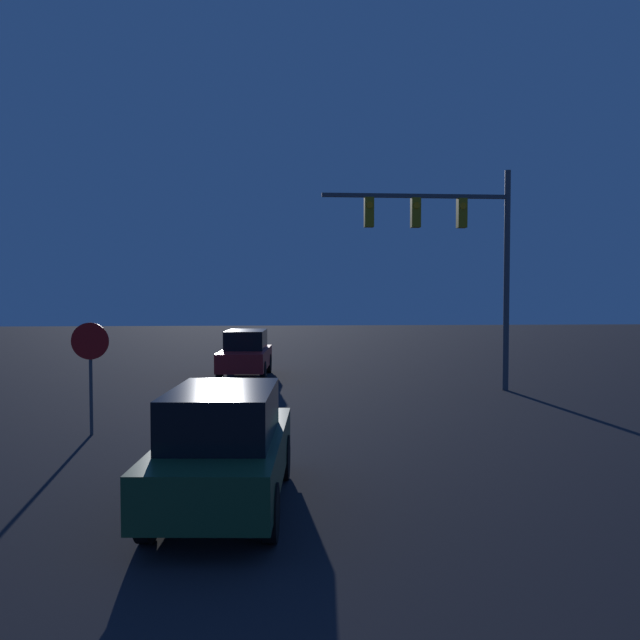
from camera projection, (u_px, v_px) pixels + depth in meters
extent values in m
cube|color=#1E4728|center=(225.00, 458.00, 8.73)|extent=(1.92, 4.22, 0.66)
cube|color=black|center=(223.00, 413.00, 8.50)|extent=(1.53, 2.29, 0.68)
cylinder|color=black|center=(192.00, 457.00, 10.02)|extent=(0.23, 0.72, 0.71)
cylinder|color=black|center=(284.00, 457.00, 10.02)|extent=(0.23, 0.72, 0.71)
cylinder|color=black|center=(147.00, 513.00, 7.48)|extent=(0.23, 0.72, 0.71)
cylinder|color=black|center=(271.00, 513.00, 7.47)|extent=(0.23, 0.72, 0.71)
cube|color=#B21E1E|center=(246.00, 358.00, 22.49)|extent=(1.88, 4.21, 0.66)
cube|color=black|center=(246.00, 339.00, 22.67)|extent=(1.51, 2.28, 0.68)
cylinder|color=black|center=(263.00, 372.00, 21.24)|extent=(0.22, 0.72, 0.71)
cylinder|color=black|center=(220.00, 372.00, 21.23)|extent=(0.22, 0.72, 0.71)
cylinder|color=black|center=(269.00, 363.00, 23.78)|extent=(0.22, 0.72, 0.71)
cylinder|color=black|center=(230.00, 363.00, 23.77)|extent=(0.22, 0.72, 0.71)
cylinder|color=#4C4C51|center=(507.00, 281.00, 19.30)|extent=(0.18, 0.18, 6.81)
cube|color=#4C4C51|center=(416.00, 196.00, 18.99)|extent=(5.75, 0.12, 0.12)
cube|color=#A57F14|center=(462.00, 213.00, 19.12)|extent=(0.28, 0.28, 0.90)
cylinder|color=orange|center=(463.00, 206.00, 18.96)|extent=(0.20, 0.02, 0.20)
cube|color=#A57F14|center=(416.00, 213.00, 19.01)|extent=(0.28, 0.28, 0.90)
cylinder|color=orange|center=(417.00, 205.00, 18.86)|extent=(0.20, 0.02, 0.20)
cube|color=#A57F14|center=(369.00, 212.00, 18.91)|extent=(0.28, 0.28, 0.90)
cylinder|color=orange|center=(370.00, 205.00, 18.75)|extent=(0.20, 0.02, 0.20)
cylinder|color=#4C4C51|center=(91.00, 379.00, 13.18)|extent=(0.07, 0.07, 2.39)
cylinder|color=red|center=(90.00, 341.00, 13.13)|extent=(0.78, 0.03, 0.78)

